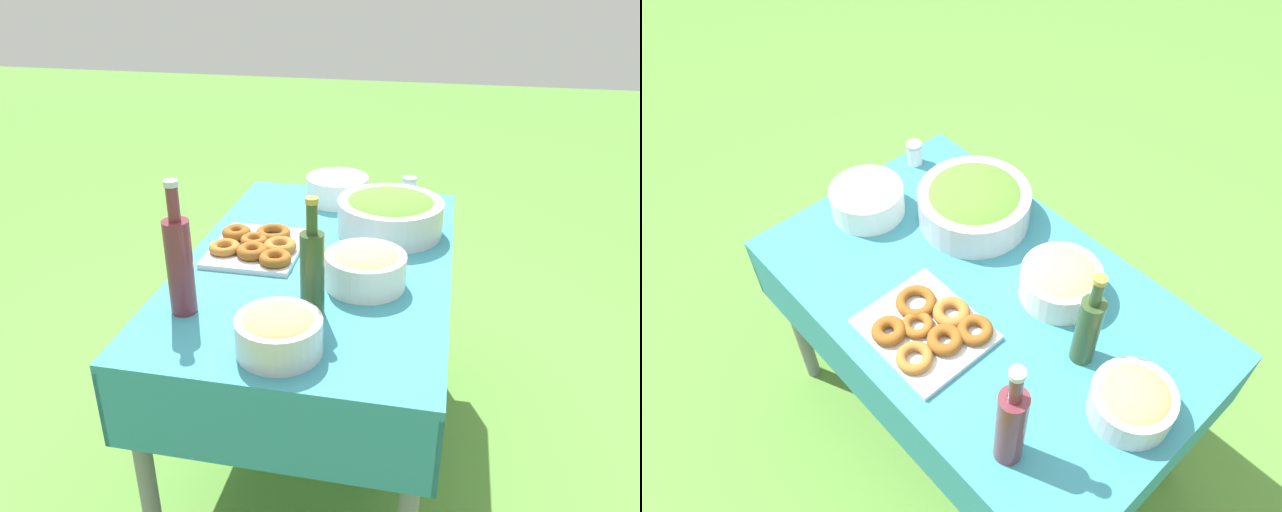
{
  "view_description": "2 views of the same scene",
  "coord_description": "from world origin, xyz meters",
  "views": [
    {
      "loc": [
        1.69,
        0.36,
        1.61
      ],
      "look_at": [
        0.04,
        0.01,
        0.78
      ],
      "focal_mm": 35.0,
      "sensor_mm": 36.0,
      "label": 1
    },
    {
      "loc": [
        0.77,
        -0.79,
        2.16
      ],
      "look_at": [
        -0.08,
        -0.02,
        0.87
      ],
      "focal_mm": 35.0,
      "sensor_mm": 36.0,
      "label": 2
    }
  ],
  "objects": [
    {
      "name": "olive_oil_bottle",
      "position": [
        0.32,
        0.05,
        0.88
      ],
      "size": [
        0.06,
        0.06,
        0.32
      ],
      "color": "#2D4723",
      "rests_on": "picnic_table"
    },
    {
      "name": "salt_shaker",
      "position": [
        -0.58,
        0.23,
        0.79
      ],
      "size": [
        0.05,
        0.05,
        0.08
      ],
      "color": "white",
      "rests_on": "picnic_table"
    },
    {
      "name": "bread_bowl",
      "position": [
        0.5,
        0.01,
        0.81
      ],
      "size": [
        0.21,
        0.21,
        0.11
      ],
      "color": "silver",
      "rests_on": "picnic_table"
    },
    {
      "name": "salad_bowl",
      "position": [
        -0.24,
        0.19,
        0.82
      ],
      "size": [
        0.35,
        0.35,
        0.14
      ],
      "color": "silver",
      "rests_on": "picnic_table"
    },
    {
      "name": "ground_plane",
      "position": [
        0.0,
        0.0,
        0.0
      ],
      "size": [
        14.0,
        14.0,
        0.0
      ],
      "primitive_type": "plane",
      "color": "#568C38"
    },
    {
      "name": "pasta_bowl",
      "position": [
        0.14,
        0.16,
        0.81
      ],
      "size": [
        0.23,
        0.23,
        0.12
      ],
      "color": "white",
      "rests_on": "picnic_table"
    },
    {
      "name": "plate_stack",
      "position": [
        -0.5,
        -0.03,
        0.8
      ],
      "size": [
        0.23,
        0.23,
        0.1
      ],
      "color": "white",
      "rests_on": "picnic_table"
    },
    {
      "name": "donut_platter",
      "position": [
        -0.01,
        -0.2,
        0.77
      ],
      "size": [
        0.34,
        0.31,
        0.05
      ],
      "color": "silver",
      "rests_on": "picnic_table"
    },
    {
      "name": "wine_bottle",
      "position": [
        0.38,
        -0.28,
        0.9
      ],
      "size": [
        0.07,
        0.07,
        0.36
      ],
      "color": "maroon",
      "rests_on": "picnic_table"
    },
    {
      "name": "picnic_table",
      "position": [
        0.0,
        0.0,
        0.65
      ],
      "size": [
        1.3,
        0.81,
        0.75
      ],
      "color": "teal",
      "rests_on": "ground_plane"
    }
  ]
}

